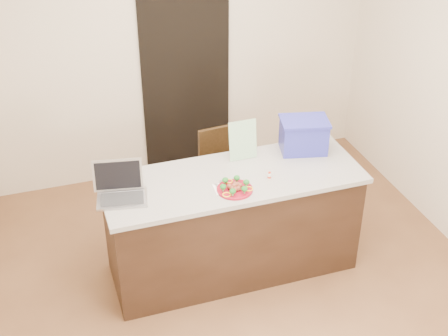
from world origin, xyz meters
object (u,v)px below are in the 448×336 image
object	(u,v)px
laptop	(120,187)
blue_box	(304,135)
island	(232,223)
yogurt_bottle	(269,176)
chair	(221,167)
plate	(235,189)
napkin	(224,188)

from	to	relation	value
laptop	blue_box	distance (m)	1.58
island	laptop	world-z (taller)	laptop
yogurt_bottle	chair	world-z (taller)	yogurt_bottle
plate	island	bearing A→B (deg)	75.18
island	napkin	size ratio (longest dim) A/B	13.99
blue_box	chair	size ratio (longest dim) A/B	0.51
island	plate	world-z (taller)	plate
napkin	laptop	size ratio (longest dim) A/B	0.36
yogurt_bottle	chair	bearing A→B (deg)	95.19
blue_box	chair	bearing A→B (deg)	143.58
plate	blue_box	xyz separation A→B (m)	(0.74, 0.40, 0.13)
island	chair	size ratio (longest dim) A/B	2.38
napkin	chair	distance (m)	1.09
napkin	laptop	bearing A→B (deg)	168.31
island	plate	xyz separation A→B (m)	(-0.05, -0.19, 0.47)
napkin	yogurt_bottle	bearing A→B (deg)	2.46
plate	chair	xyz separation A→B (m)	(0.22, 1.01, -0.44)
laptop	chair	distance (m)	1.41
plate	laptop	xyz separation A→B (m)	(-0.83, 0.21, 0.06)
island	laptop	size ratio (longest dim) A/B	5.03
island	blue_box	xyz separation A→B (m)	(0.69, 0.21, 0.60)
yogurt_bottle	napkin	bearing A→B (deg)	-177.54
napkin	yogurt_bottle	world-z (taller)	yogurt_bottle
blue_box	yogurt_bottle	bearing A→B (deg)	-129.44
napkin	chair	world-z (taller)	napkin
laptop	blue_box	world-z (taller)	blue_box
blue_box	plate	bearing A→B (deg)	-138.67
yogurt_bottle	laptop	xyz separation A→B (m)	(-1.14, 0.14, 0.04)
napkin	island	bearing A→B (deg)	49.66
laptop	chair	size ratio (longest dim) A/B	0.47
plate	yogurt_bottle	size ratio (longest dim) A/B	4.30
laptop	island	bearing A→B (deg)	9.54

